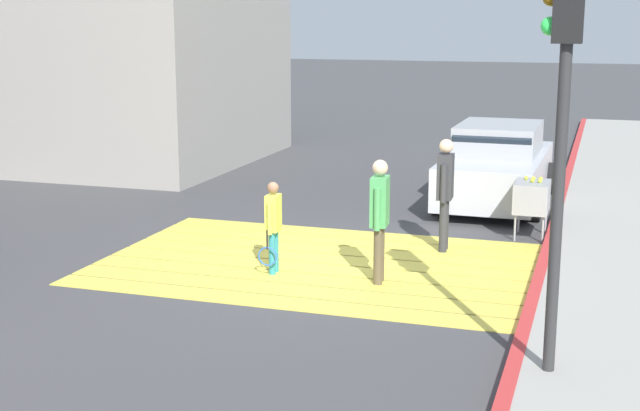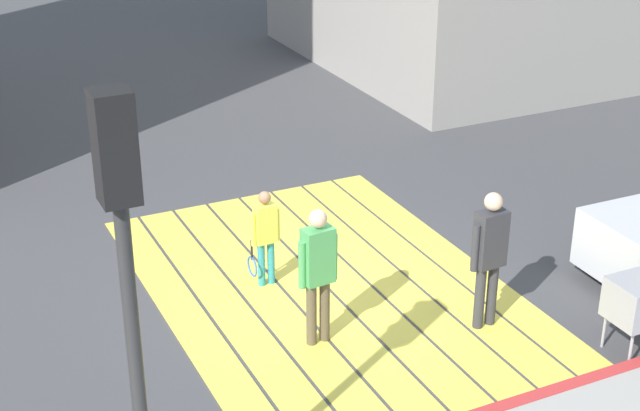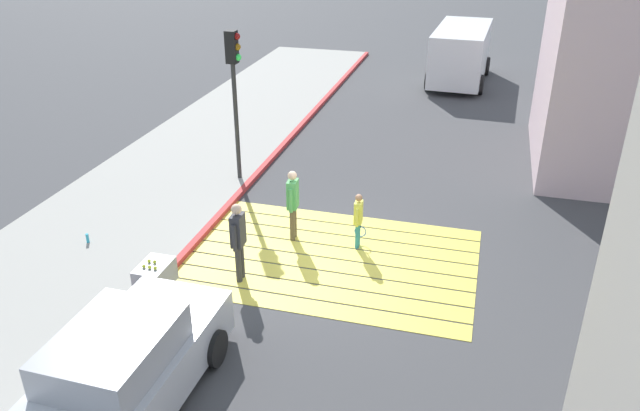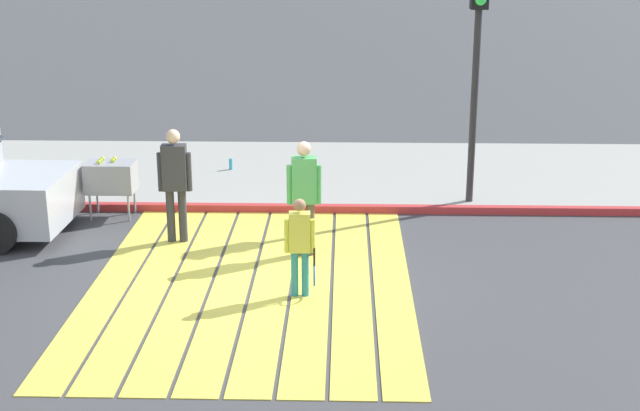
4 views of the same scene
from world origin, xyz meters
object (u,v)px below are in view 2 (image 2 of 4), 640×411
Objects in this scene: traffic_light_corner at (124,246)px; pedestrian_adult_trailing at (489,250)px; pedestrian_adult_lead at (318,267)px; pedestrian_child_with_racket at (265,233)px.

traffic_light_corner is 2.37× the size of pedestrian_adult_trailing.
pedestrian_adult_trailing reaches higher than pedestrian_adult_lead.
traffic_light_corner is 5.51m from pedestrian_adult_trailing.
pedestrian_adult_lead is 0.97× the size of pedestrian_adult_trailing.
pedestrian_adult_lead is 2.07m from pedestrian_adult_trailing.
pedestrian_child_with_racket is (4.02, -2.75, -2.27)m from traffic_light_corner.
pedestrian_adult_lead reaches higher than pedestrian_child_with_racket.
pedestrian_adult_trailing is 1.32× the size of pedestrian_child_with_racket.
pedestrian_adult_trailing is at bearing -68.14° from traffic_light_corner.
pedestrian_child_with_racket is (2.11, 2.02, -0.28)m from pedestrian_adult_trailing.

